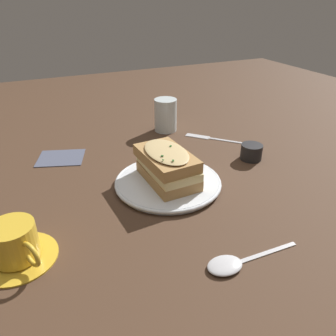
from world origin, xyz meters
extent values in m
plane|color=#473021|center=(0.00, 0.00, 0.00)|extent=(2.40, 2.40, 0.00)
cylinder|color=white|center=(-0.02, 0.01, 0.01)|extent=(0.23, 0.23, 0.01)
torus|color=white|center=(-0.02, 0.01, 0.01)|extent=(0.24, 0.24, 0.01)
cube|color=#B2844C|center=(-0.02, 0.01, 0.03)|extent=(0.10, 0.16, 0.03)
cube|color=#EFDB93|center=(-0.02, 0.01, 0.05)|extent=(0.09, 0.16, 0.02)
cube|color=#B2844C|center=(-0.02, 0.01, 0.07)|extent=(0.10, 0.16, 0.03)
ellipsoid|color=#DBBC7F|center=(-0.02, 0.01, 0.09)|extent=(0.09, 0.14, 0.01)
cube|color=#2D6028|center=(-0.03, -0.05, 0.09)|extent=(0.01, 0.01, 0.00)
cube|color=#2D6028|center=(-0.04, -0.02, 0.09)|extent=(0.01, 0.01, 0.00)
cube|color=#2D6028|center=(-0.01, 0.02, 0.09)|extent=(0.01, 0.01, 0.00)
cube|color=#2D6028|center=(-0.05, -0.03, 0.09)|extent=(0.00, 0.00, 0.00)
cylinder|color=gold|center=(-0.34, -0.10, 0.00)|extent=(0.13, 0.13, 0.01)
cylinder|color=gold|center=(-0.34, -0.10, 0.04)|extent=(0.08, 0.08, 0.06)
cylinder|color=#381E0F|center=(-0.34, -0.10, 0.06)|extent=(0.06, 0.06, 0.00)
torus|color=gold|center=(-0.32, -0.15, 0.04)|extent=(0.03, 0.04, 0.04)
cylinder|color=silver|center=(0.11, 0.31, 0.05)|extent=(0.07, 0.07, 0.10)
cube|color=silver|center=(0.25, 0.16, 0.00)|extent=(0.09, 0.09, 0.00)
cube|color=silver|center=(0.18, 0.23, 0.00)|extent=(0.07, 0.07, 0.00)
cube|color=#333335|center=(0.17, 0.23, 0.00)|extent=(0.03, 0.03, 0.00)
cube|color=#333335|center=(0.17, 0.23, 0.00)|extent=(0.03, 0.03, 0.00)
cube|color=#333335|center=(0.18, 0.24, 0.00)|extent=(0.03, 0.03, 0.00)
cube|color=silver|center=(0.05, -0.27, 0.00)|extent=(0.12, 0.01, 0.00)
ellipsoid|color=silver|center=(-0.04, -0.26, 0.01)|extent=(0.06, 0.05, 0.01)
cube|color=#4C5166|center=(-0.22, 0.25, 0.00)|extent=(0.14, 0.13, 0.00)
cylinder|color=black|center=(0.24, 0.04, 0.02)|extent=(0.06, 0.06, 0.04)
camera|label=1|loc=(-0.28, -0.58, 0.40)|focal=35.00mm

